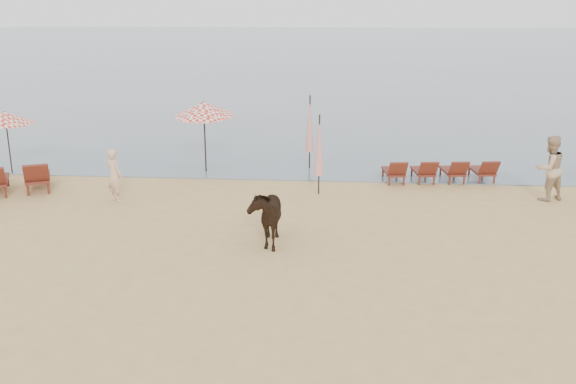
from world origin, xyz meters
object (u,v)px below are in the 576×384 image
umbrella_open_left_b (204,109)px  cow (265,215)px  beachgoer_right_a (549,168)px  beachgoer_left (114,175)px  lounger_cluster_right (439,171)px  umbrella_open_left_a (5,118)px  umbrella_closed_right (319,146)px  umbrella_closed_left (310,124)px

umbrella_open_left_b → cow: bearing=-81.9°
umbrella_open_left_b → beachgoer_right_a: size_ratio=1.31×
beachgoer_left → umbrella_open_left_b: bearing=-85.0°
cow → beachgoer_right_a: (7.74, 4.17, 0.23)m
cow → beachgoer_left: (-4.68, 3.01, 0.06)m
lounger_cluster_right → umbrella_open_left_a: umbrella_open_left_a is taller
umbrella_closed_right → beachgoer_left: bearing=-167.9°
lounger_cluster_right → umbrella_open_left_b: umbrella_open_left_b is taller
umbrella_closed_left → beachgoer_right_a: (7.05, -3.07, -0.62)m
umbrella_closed_left → cow: 7.33m
umbrella_closed_left → beachgoer_left: 6.89m
lounger_cluster_right → umbrella_open_left_b: (-7.69, 0.65, 1.78)m
lounger_cluster_right → umbrella_closed_left: 4.58m
lounger_cluster_right → umbrella_closed_left: size_ratio=1.41×
cow → beachgoer_right_a: 8.80m
umbrella_closed_right → beachgoer_right_a: size_ratio=1.26×
umbrella_closed_right → beachgoer_right_a: (6.62, -0.08, -0.53)m
umbrella_open_left_b → lounger_cluster_right: bearing=-19.8°
umbrella_closed_right → cow: (-1.12, -4.25, -0.76)m
umbrella_open_left_a → cow: umbrella_open_left_a is taller
lounger_cluster_right → beachgoer_left: 10.02m
umbrella_closed_left → beachgoer_right_a: umbrella_closed_left is taller
umbrella_open_left_b → umbrella_closed_left: umbrella_closed_left is taller
umbrella_closed_right → beachgoer_left: (-5.80, -1.24, -0.69)m
umbrella_open_left_a → umbrella_closed_left: (9.91, 1.48, -0.34)m
lounger_cluster_right → umbrella_closed_right: (-3.79, -1.63, 1.09)m
beachgoer_left → umbrella_closed_right: bearing=-134.6°
cow → beachgoer_left: beachgoer_left is taller
beachgoer_right_a → umbrella_closed_right: bearing=-25.6°
umbrella_closed_left → cow: size_ratio=1.50×
umbrella_open_left_b → beachgoer_left: umbrella_open_left_b is taller
lounger_cluster_right → umbrella_open_left_b: bearing=168.2°
umbrella_open_left_b → beachgoer_right_a: 10.85m
lounger_cluster_right → beachgoer_right_a: (2.83, -1.71, 0.57)m
umbrella_open_left_b → umbrella_closed_left: bearing=-3.4°
umbrella_closed_left → cow: (-0.70, -7.24, -0.85)m
lounger_cluster_right → umbrella_closed_right: bearing=-163.7°
umbrella_open_left_b → cow: size_ratio=1.47×
umbrella_open_left_b → beachgoer_left: size_ratio=1.60×
cow → lounger_cluster_right: bearing=44.8°
umbrella_closed_right → beachgoer_right_a: bearing=-0.7°
umbrella_closed_right → beachgoer_left: size_ratio=1.53×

